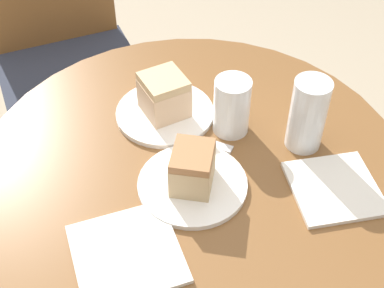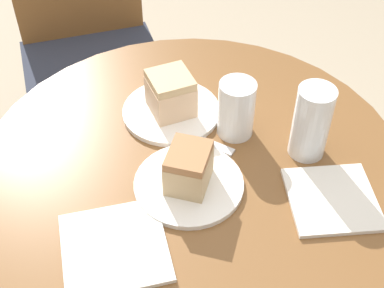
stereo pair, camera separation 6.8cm
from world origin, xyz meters
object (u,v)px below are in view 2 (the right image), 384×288
plate_far (171,111)px  glass_lemonade (236,112)px  chair (89,47)px  plate_near (189,184)px  cake_slice_near (189,168)px  glass_water (311,126)px  cake_slice_far (171,93)px

plate_far → glass_lemonade: (0.09, -0.10, 0.05)m
chair → plate_near: bearing=-84.9°
plate_near → plate_far: bearing=78.6°
chair → glass_lemonade: 0.78m
plate_far → glass_lemonade: size_ratio=1.69×
plate_far → cake_slice_near: bearing=-101.4°
plate_near → glass_water: glass_water is taller
plate_near → glass_lemonade: 0.17m
chair → glass_lemonade: bearing=-74.3°
cake_slice_far → glass_water: 0.27m
plate_near → cake_slice_far: (0.04, 0.19, 0.05)m
chair → cake_slice_near: (0.00, -0.81, 0.27)m
plate_far → cake_slice_near: cake_slice_near is taller
chair → glass_water: size_ratio=6.37×
cake_slice_near → cake_slice_far: 0.20m
plate_near → glass_lemonade: bearing=35.8°
chair → glass_water: chair is taller
chair → glass_lemonade: (0.14, -0.72, 0.28)m
cake_slice_far → glass_lemonade: bearing=-45.3°
plate_near → glass_water: bearing=-0.2°
cake_slice_far → plate_near: bearing=-101.4°
glass_lemonade → cake_slice_near: bearing=-144.2°
plate_near → plate_far: 0.20m
glass_lemonade → cake_slice_far: bearing=134.7°
glass_water → cake_slice_far: bearing=135.2°
plate_far → glass_water: 0.28m
chair → cake_slice_near: bearing=-84.9°
plate_near → cake_slice_far: cake_slice_far is taller
chair → glass_lemonade: size_ratio=7.98×
chair → cake_slice_far: chair is taller
glass_water → glass_lemonade: bearing=135.7°
cake_slice_far → glass_water: (0.19, -0.19, 0.01)m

